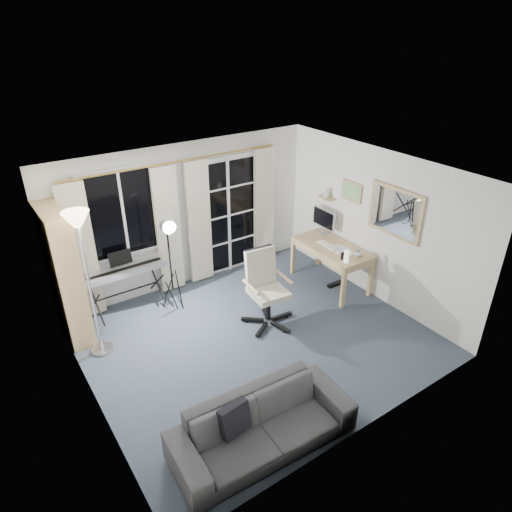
% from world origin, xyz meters
% --- Properties ---
extents(floor, '(4.50, 4.00, 0.02)m').
position_xyz_m(floor, '(0.00, 0.00, -0.01)').
color(floor, '#333D4A').
rests_on(floor, ground).
extents(window, '(1.20, 0.08, 1.40)m').
position_xyz_m(window, '(-1.05, 1.97, 1.50)').
color(window, white).
rests_on(window, floor).
extents(french_door, '(1.32, 0.09, 2.11)m').
position_xyz_m(french_door, '(0.75, 1.97, 1.03)').
color(french_door, white).
rests_on(french_door, floor).
extents(curtains, '(3.60, 0.07, 2.13)m').
position_xyz_m(curtains, '(-0.14, 1.88, 1.09)').
color(curtains, gold).
rests_on(curtains, floor).
extents(bookshelf, '(0.33, 0.91, 1.94)m').
position_xyz_m(bookshelf, '(-2.12, 1.55, 0.92)').
color(bookshelf, tan).
rests_on(bookshelf, floor).
extents(torchiere_lamp, '(0.42, 0.42, 2.06)m').
position_xyz_m(torchiere_lamp, '(-1.90, 0.98, 1.65)').
color(torchiere_lamp, '#B2B2B7').
rests_on(torchiere_lamp, floor).
extents(keyboard_piano, '(1.28, 0.62, 0.92)m').
position_xyz_m(keyboard_piano, '(-1.23, 1.70, 0.70)').
color(keyboard_piano, black).
rests_on(keyboard_piano, floor).
extents(studio_light, '(0.29, 0.31, 1.56)m').
position_xyz_m(studio_light, '(-0.63, 1.32, 1.25)').
color(studio_light, black).
rests_on(studio_light, floor).
extents(office_chair, '(0.77, 0.79, 1.14)m').
position_xyz_m(office_chair, '(0.36, 0.33, 0.67)').
color(office_chair, black).
rests_on(office_chair, floor).
extents(desk, '(0.69, 1.36, 0.73)m').
position_xyz_m(desk, '(1.88, 0.54, 0.64)').
color(desk, tan).
rests_on(desk, floor).
extents(monitor, '(0.18, 0.52, 0.45)m').
position_xyz_m(monitor, '(2.08, 0.99, 1.00)').
color(monitor, silver).
rests_on(monitor, desk).
extents(desk_clutter, '(0.43, 0.82, 0.92)m').
position_xyz_m(desk_clutter, '(1.82, 0.31, 0.57)').
color(desk_clutter, white).
rests_on(desk_clutter, desk).
extents(mug, '(0.12, 0.10, 0.12)m').
position_xyz_m(mug, '(1.98, 0.04, 0.78)').
color(mug, silver).
rests_on(mug, desk).
extents(wall_mirror, '(0.04, 0.94, 0.74)m').
position_xyz_m(wall_mirror, '(2.22, -0.35, 1.55)').
color(wall_mirror, tan).
rests_on(wall_mirror, floor).
extents(framed_print, '(0.03, 0.42, 0.32)m').
position_xyz_m(framed_print, '(2.23, 0.55, 1.60)').
color(framed_print, tan).
rests_on(framed_print, floor).
extents(wall_shelf, '(0.16, 0.30, 0.18)m').
position_xyz_m(wall_shelf, '(2.16, 1.05, 1.41)').
color(wall_shelf, tan).
rests_on(wall_shelf, floor).
extents(sofa, '(1.99, 0.67, 0.77)m').
position_xyz_m(sofa, '(-0.97, -1.55, 0.38)').
color(sofa, '#2B2A2D').
rests_on(sofa, floor).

